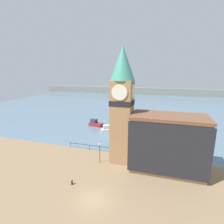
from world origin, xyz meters
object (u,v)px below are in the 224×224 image
mooring_bollard_near (72,182)px  clock_tower (122,103)px  boat_near (111,130)px  boat_far (95,123)px  lamp_post (100,149)px  pier_building (168,143)px

mooring_bollard_near → clock_tower: bearing=60.6°
boat_near → mooring_bollard_near: size_ratio=8.26×
boat_far → mooring_bollard_near: (7.84, -28.13, -0.37)m
clock_tower → boat_near: 18.78m
boat_near → lamp_post: (3.07, -16.30, 1.85)m
boat_near → clock_tower: bearing=-92.6°
pier_building → boat_near: bearing=134.4°
boat_near → boat_far: boat_near is taller
clock_tower → lamp_post: size_ratio=5.50×
clock_tower → boat_far: size_ratio=4.56×
pier_building → boat_far: bearing=137.2°
mooring_bollard_near → pier_building: bearing=32.7°
mooring_bollard_near → lamp_post: lamp_post is taller
boat_far → mooring_bollard_near: 29.21m
clock_tower → boat_far: bearing=124.8°
pier_building → mooring_bollard_near: 16.42m
mooring_bollard_near → boat_far: bearing=105.6°
clock_tower → mooring_bollard_near: (-5.24, -9.32, -10.63)m
boat_far → lamp_post: (9.49, -20.84, 1.89)m
clock_tower → lamp_post: bearing=-150.7°
boat_near → lamp_post: 16.69m
clock_tower → pier_building: bearing=-5.5°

